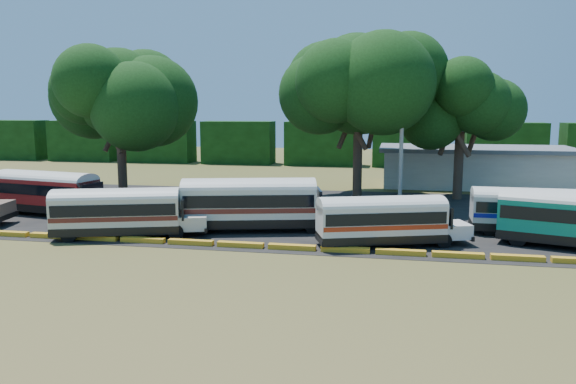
% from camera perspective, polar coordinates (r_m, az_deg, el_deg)
% --- Properties ---
extents(ground, '(160.00, 160.00, 0.00)m').
position_cam_1_polar(ground, '(31.91, -7.94, -5.90)').
color(ground, '#3B4818').
rests_on(ground, ground).
extents(asphalt_strip, '(64.00, 24.00, 0.02)m').
position_cam_1_polar(asphalt_strip, '(42.94, -1.51, -2.05)').
color(asphalt_strip, black).
rests_on(asphalt_strip, ground).
extents(curb, '(53.70, 0.45, 0.30)m').
position_cam_1_polar(curb, '(32.79, -7.38, -5.22)').
color(curb, '#F2A51C').
rests_on(curb, ground).
extents(terminal_building, '(19.00, 9.00, 4.00)m').
position_cam_1_polar(terminal_building, '(60.03, 18.45, 2.50)').
color(terminal_building, silver).
rests_on(terminal_building, ground).
extents(treeline_backdrop, '(130.00, 4.00, 6.00)m').
position_cam_1_polar(treeline_backdrop, '(78.03, 3.47, 4.94)').
color(treeline_backdrop, black).
rests_on(treeline_backdrop, ground).
extents(bus_red, '(10.20, 4.23, 3.26)m').
position_cam_1_polar(bus_red, '(45.27, -23.18, 0.19)').
color(bus_red, black).
rests_on(bus_red, ground).
extents(bus_cream_west, '(9.53, 5.03, 3.05)m').
position_cam_1_polar(bus_cream_west, '(35.86, -16.68, -1.75)').
color(bus_cream_west, black).
rests_on(bus_cream_west, ground).
extents(bus_cream_east, '(10.78, 5.07, 3.44)m').
position_cam_1_polar(bus_cream_east, '(36.25, -3.62, -0.94)').
color(bus_cream_east, black).
rests_on(bus_cream_east, ground).
extents(bus_white_red, '(9.11, 4.90, 2.92)m').
position_cam_1_polar(bus_white_red, '(32.69, 9.75, -2.62)').
color(bus_white_red, black).
rests_on(bus_white_red, ground).
extents(bus_white_blue, '(9.07, 2.45, 2.96)m').
position_cam_1_polar(bus_white_blue, '(38.30, 23.89, -1.56)').
color(bus_white_blue, black).
rests_on(bus_white_blue, ground).
extents(tree_west, '(10.43, 10.43, 13.03)m').
position_cam_1_polar(tree_west, '(51.40, -16.80, 9.60)').
color(tree_west, '#36231B').
rests_on(tree_west, ground).
extents(tree_center, '(11.64, 11.64, 14.13)m').
position_cam_1_polar(tree_center, '(49.28, 7.22, 10.72)').
color(tree_center, '#36231B').
rests_on(tree_center, ground).
extents(tree_east, '(7.32, 7.32, 11.37)m').
position_cam_1_polar(tree_east, '(50.65, 17.21, 8.94)').
color(tree_east, '#36231B').
rests_on(tree_east, ground).
extents(utility_pole, '(1.60, 0.30, 7.62)m').
position_cam_1_polar(utility_pole, '(44.02, 11.39, 3.19)').
color(utility_pole, gray).
rests_on(utility_pole, ground).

